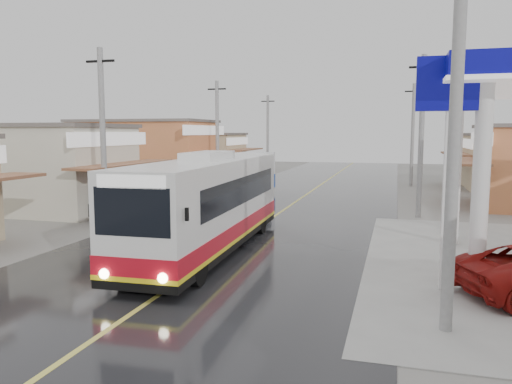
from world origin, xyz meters
TOP-DOWN VIEW (x-y plane):
  - ground at (0.00, 0.00)m, footprint 120.00×120.00m
  - road at (0.00, 15.00)m, footprint 12.00×90.00m
  - centre_line at (0.00, 15.00)m, footprint 0.15×90.00m
  - shopfronts_left at (-13.00, 18.00)m, footprint 11.00×44.00m
  - utility_poles_left at (-7.00, 16.00)m, footprint 1.60×50.00m
  - utility_poles_right at (7.00, 15.00)m, footprint 1.60×36.00m
  - coach_bus at (-0.48, 5.40)m, footprint 2.89×11.45m
  - second_bus at (-4.00, 18.89)m, footprint 3.36×8.80m
  - cyclist at (-4.64, 8.12)m, footprint 0.90×2.08m
  - tricycle_near at (-8.03, 11.04)m, footprint 2.07×2.42m
  - tricycle_far at (-7.86, 14.61)m, footprint 1.64×2.36m

SIDE VIEW (x-z plane):
  - ground at x=0.00m, z-range 0.00..0.00m
  - shopfronts_left at x=-13.00m, z-range -2.60..2.60m
  - utility_poles_left at x=-7.00m, z-range -4.00..4.00m
  - utility_poles_right at x=7.00m, z-range -4.00..4.00m
  - road at x=0.00m, z-range 0.00..0.02m
  - centre_line at x=0.00m, z-range 0.02..0.03m
  - cyclist at x=-4.64m, z-range -0.37..1.80m
  - tricycle_near at x=-8.03m, z-range 0.12..1.88m
  - tricycle_far at x=-7.86m, z-range 0.13..1.93m
  - second_bus at x=-4.00m, z-range 0.11..2.96m
  - coach_bus at x=-0.48m, z-range -0.06..3.49m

